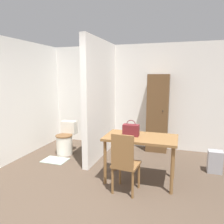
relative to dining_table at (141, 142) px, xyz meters
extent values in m
cube|color=white|center=(-0.55, 1.89, 0.57)|extent=(5.21, 0.12, 2.50)
cube|color=white|center=(-2.72, 0.19, 0.57)|extent=(0.12, 4.28, 2.50)
cube|color=white|center=(-1.06, 0.97, 0.57)|extent=(0.12, 1.73, 2.50)
cube|color=brown|center=(0.00, 0.00, 0.07)|extent=(1.17, 0.66, 0.04)
cylinder|color=brown|center=(-0.53, -0.27, -0.31)|extent=(0.05, 0.05, 0.73)
cylinder|color=brown|center=(0.53, -0.27, -0.31)|extent=(0.05, 0.05, 0.73)
cylinder|color=brown|center=(-0.53, 0.27, -0.31)|extent=(0.05, 0.05, 0.73)
cylinder|color=brown|center=(0.53, 0.27, -0.31)|extent=(0.05, 0.05, 0.73)
cube|color=brown|center=(-0.15, -0.39, -0.25)|extent=(0.41, 0.41, 0.04)
cube|color=brown|center=(-0.16, -0.56, 0.01)|extent=(0.34, 0.06, 0.49)
cylinder|color=brown|center=(-0.29, -0.22, -0.48)|extent=(0.04, 0.04, 0.41)
cylinder|color=brown|center=(0.03, -0.25, -0.48)|extent=(0.04, 0.04, 0.41)
cylinder|color=brown|center=(-0.32, -0.53, -0.48)|extent=(0.04, 0.04, 0.41)
cylinder|color=brown|center=(0.00, -0.56, -0.48)|extent=(0.04, 0.04, 0.41)
cylinder|color=silver|center=(-1.86, 0.73, -0.47)|extent=(0.35, 0.35, 0.42)
cylinder|color=brown|center=(-1.86, 0.73, -0.25)|extent=(0.37, 0.37, 0.02)
cube|color=silver|center=(-1.86, 0.98, -0.11)|extent=(0.35, 0.18, 0.29)
cube|color=maroon|center=(-0.16, -0.01, 0.19)|extent=(0.26, 0.13, 0.19)
torus|color=maroon|center=(-0.16, -0.01, 0.28)|extent=(0.16, 0.01, 0.16)
cube|color=brown|center=(0.09, 1.63, 0.22)|extent=(0.48, 0.36, 1.79)
sphere|color=black|center=(0.22, 1.44, 0.30)|extent=(0.02, 0.02, 0.02)
cube|color=#99A899|center=(-1.86, 0.34, -0.67)|extent=(0.51, 0.38, 0.01)
cube|color=#9E9EA3|center=(1.24, 0.74, -0.48)|extent=(0.25, 0.19, 0.41)
camera|label=1|loc=(0.61, -3.43, 1.08)|focal=35.00mm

